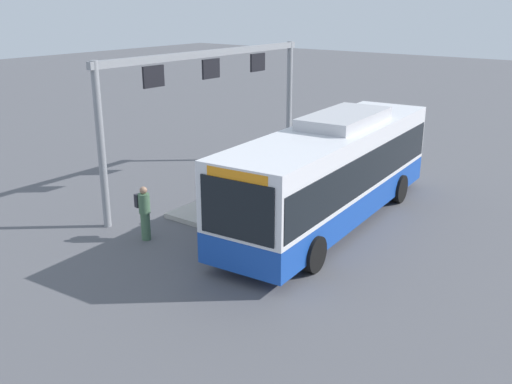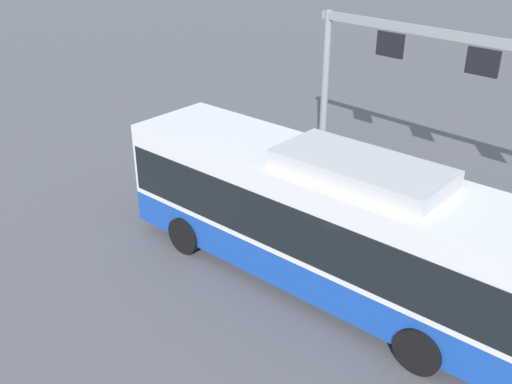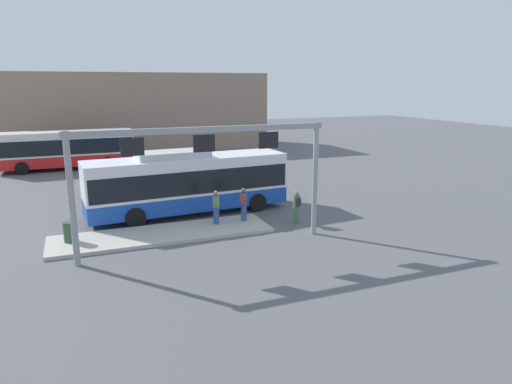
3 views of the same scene
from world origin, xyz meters
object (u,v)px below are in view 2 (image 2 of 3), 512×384
Objects in this scene: person_waiting_mid at (372,197)px; bus_main at (326,217)px; person_boarding at (288,154)px; person_waiting_near at (329,181)px.

bus_main is at bearing 29.70° from person_waiting_mid.
person_waiting_near is at bearing 81.17° from person_boarding.
person_boarding is at bearing -86.58° from person_waiting_mid.
bus_main reaches higher than person_waiting_mid.
bus_main is 6.47× the size of person_boarding.
person_waiting_mid is (-1.45, -0.04, 0.00)m from person_waiting_near.
person_waiting_mid is (-3.92, 0.90, 0.16)m from person_boarding.
bus_main is 5.99m from person_boarding.
person_boarding is (4.59, -3.74, -0.92)m from bus_main.
person_waiting_mid is (0.67, -2.83, -0.76)m from bus_main.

